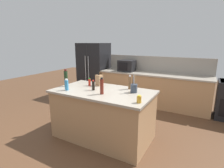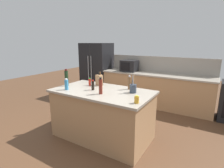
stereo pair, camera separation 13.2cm
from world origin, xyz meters
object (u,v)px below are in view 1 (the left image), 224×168
at_px(utensil_crock, 134,88).
at_px(wine_bottle, 66,78).
at_px(dish_soap_bottle, 67,85).
at_px(hot_sauce_bottle, 89,82).
at_px(microwave, 127,66).
at_px(honey_jar, 139,99).
at_px(soy_sauce_bottle, 93,85).
at_px(vinegar_bottle, 102,86).
at_px(knife_block, 99,80).
at_px(pepper_grinder, 130,83).
at_px(refrigerator, 94,70).

xyz_separation_m(utensil_crock, wine_bottle, (-1.37, -0.25, 0.08)).
relative_size(dish_soap_bottle, hot_sauce_bottle, 1.41).
height_order(microwave, dish_soap_bottle, microwave).
height_order(dish_soap_bottle, hot_sauce_bottle, dish_soap_bottle).
height_order(microwave, honey_jar, microwave).
height_order(dish_soap_bottle, soy_sauce_bottle, dish_soap_bottle).
distance_m(vinegar_bottle, hot_sauce_bottle, 0.67).
distance_m(vinegar_bottle, honey_jar, 0.73).
relative_size(vinegar_bottle, hot_sauce_bottle, 1.91).
relative_size(utensil_crock, honey_jar, 2.73).
bearing_deg(knife_block, vinegar_bottle, -36.23).
bearing_deg(pepper_grinder, dish_soap_bottle, -146.84).
xyz_separation_m(refrigerator, hot_sauce_bottle, (1.34, -2.06, 0.12)).
distance_m(wine_bottle, pepper_grinder, 1.28).
bearing_deg(refrigerator, wine_bottle, -67.59).
xyz_separation_m(vinegar_bottle, pepper_grinder, (0.29, 0.53, -0.01)).
bearing_deg(refrigerator, hot_sauce_bottle, -56.95).
relative_size(vinegar_bottle, wine_bottle, 0.84).
distance_m(microwave, vinegar_bottle, 2.47).
xyz_separation_m(refrigerator, dish_soap_bottle, (1.18, -2.55, 0.15)).
height_order(knife_block, soy_sauce_bottle, knife_block).
bearing_deg(knife_block, honey_jar, -12.43).
bearing_deg(honey_jar, pepper_grinder, 123.80).
bearing_deg(dish_soap_bottle, vinegar_bottle, 9.12).
bearing_deg(soy_sauce_bottle, microwave, 98.83).
height_order(microwave, vinegar_bottle, microwave).
bearing_deg(honey_jar, dish_soap_bottle, -179.88).
relative_size(dish_soap_bottle, pepper_grinder, 0.80).
distance_m(microwave, pepper_grinder, 2.07).
bearing_deg(honey_jar, refrigerator, 135.58).
height_order(vinegar_bottle, honey_jar, vinegar_bottle).
xyz_separation_m(microwave, dish_soap_bottle, (-0.08, -2.50, -0.07)).
distance_m(knife_block, pepper_grinder, 0.66).
xyz_separation_m(microwave, honey_jar, (1.34, -2.50, -0.11)).
xyz_separation_m(microwave, hot_sauce_bottle, (0.08, -2.01, -0.10)).
xyz_separation_m(vinegar_bottle, soy_sauce_bottle, (-0.27, 0.13, -0.05)).
distance_m(knife_block, wine_bottle, 0.67).
xyz_separation_m(dish_soap_bottle, pepper_grinder, (0.99, 0.65, 0.03)).
height_order(microwave, knife_block, microwave).
relative_size(refrigerator, wine_bottle, 5.11).
xyz_separation_m(wine_bottle, soy_sauce_bottle, (0.65, 0.03, -0.07)).
xyz_separation_m(honey_jar, soy_sauce_bottle, (-0.99, 0.24, 0.03)).
bearing_deg(pepper_grinder, honey_jar, -56.20).
distance_m(wine_bottle, soy_sauce_bottle, 0.65).
bearing_deg(vinegar_bottle, honey_jar, -8.67).
xyz_separation_m(utensil_crock, dish_soap_bottle, (-1.15, -0.47, 0.02)).
xyz_separation_m(vinegar_bottle, wine_bottle, (-0.92, 0.11, 0.03)).
height_order(utensil_crock, hot_sauce_bottle, utensil_crock).
xyz_separation_m(hot_sauce_bottle, pepper_grinder, (0.83, 0.15, 0.05)).
height_order(refrigerator, honey_jar, refrigerator).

